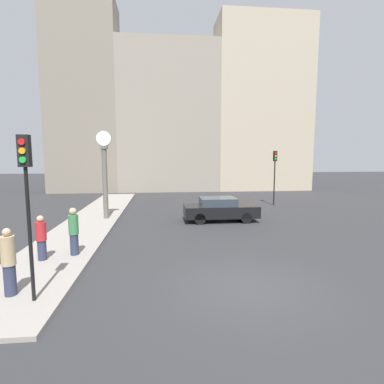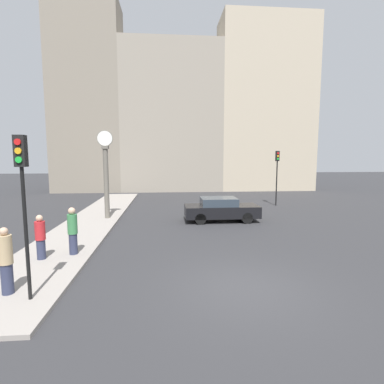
{
  "view_description": "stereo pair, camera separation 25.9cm",
  "coord_description": "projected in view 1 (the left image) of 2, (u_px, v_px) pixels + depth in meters",
  "views": [
    {
      "loc": [
        -2.44,
        -7.94,
        3.73
      ],
      "look_at": [
        -0.93,
        6.64,
        1.98
      ],
      "focal_mm": 28.0,
      "sensor_mm": 36.0,
      "label": 1
    },
    {
      "loc": [
        -2.18,
        -7.97,
        3.73
      ],
      "look_at": [
        -0.93,
        6.64,
        1.98
      ],
      "focal_mm": 28.0,
      "sensor_mm": 36.0,
      "label": 2
    }
  ],
  "objects": [
    {
      "name": "building_row",
      "position": [
        182.0,
        108.0,
        32.67
      ],
      "size": [
        27.89,
        5.0,
        19.56
      ],
      "color": "gray",
      "rests_on": "ground_plane"
    },
    {
      "name": "traffic_light_near",
      "position": [
        26.0,
        185.0,
        7.2
      ],
      "size": [
        0.26,
        0.24,
        4.12
      ],
      "color": "black",
      "rests_on": "sidewalk_corner"
    },
    {
      "name": "street_clock",
      "position": [
        105.0,
        174.0,
        17.26
      ],
      "size": [
        0.92,
        0.37,
        5.09
      ],
      "color": "#666056",
      "rests_on": "sidewalk_corner"
    },
    {
      "name": "pedestrian_green_hoodie",
      "position": [
        74.0,
        231.0,
        10.95
      ],
      "size": [
        0.35,
        0.35,
        1.76
      ],
      "color": "#2D334C",
      "rests_on": "sidewalk_corner"
    },
    {
      "name": "pedestrian_tan_coat",
      "position": [
        9.0,
        262.0,
        7.73
      ],
      "size": [
        0.35,
        0.35,
        1.79
      ],
      "color": "#2D334C",
      "rests_on": "sidewalk_corner"
    },
    {
      "name": "traffic_light_far",
      "position": [
        275.0,
        167.0,
        22.6
      ],
      "size": [
        0.26,
        0.24,
        4.13
      ],
      "color": "black",
      "rests_on": "ground_plane"
    },
    {
      "name": "ground_plane",
      "position": [
        248.0,
        288.0,
        8.54
      ],
      "size": [
        120.0,
        120.0,
        0.0
      ],
      "primitive_type": "plane",
      "color": "#2D2D30"
    },
    {
      "name": "sedan_car",
      "position": [
        220.0,
        209.0,
        17.3
      ],
      "size": [
        4.23,
        1.77,
        1.36
      ],
      "color": "black",
      "rests_on": "ground_plane"
    },
    {
      "name": "sidewalk_corner",
      "position": [
        93.0,
        220.0,
        17.36
      ],
      "size": [
        2.88,
        23.21,
        0.12
      ],
      "primitive_type": "cube",
      "color": "gray",
      "rests_on": "ground_plane"
    },
    {
      "name": "pedestrian_red_top",
      "position": [
        41.0,
        238.0,
        10.41
      ],
      "size": [
        0.34,
        0.34,
        1.58
      ],
      "color": "#2D334C",
      "rests_on": "sidewalk_corner"
    }
  ]
}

